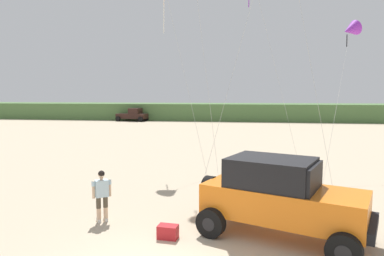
{
  "coord_description": "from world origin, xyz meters",
  "views": [
    {
      "loc": [
        2.03,
        -7.23,
        4.06
      ],
      "look_at": [
        0.32,
        3.82,
        2.98
      ],
      "focal_mm": 32.55,
      "sensor_mm": 36.0,
      "label": 1
    }
  ],
  "objects_px": {
    "distant_pickup": "(133,115)",
    "kite_orange_streamer": "(350,30)",
    "jeep": "(280,196)",
    "cooler_box": "(168,232)",
    "person_watching": "(102,193)"
  },
  "relations": [
    {
      "from": "distant_pickup",
      "to": "kite_orange_streamer",
      "type": "distance_m",
      "value": 38.46
    },
    {
      "from": "jeep",
      "to": "cooler_box",
      "type": "bearing_deg",
      "value": -169.19
    },
    {
      "from": "person_watching",
      "to": "kite_orange_streamer",
      "type": "xyz_separation_m",
      "value": [
        10.13,
        10.51,
        6.69
      ]
    },
    {
      "from": "distant_pickup",
      "to": "person_watching",
      "type": "bearing_deg",
      "value": -72.86
    },
    {
      "from": "cooler_box",
      "to": "jeep",
      "type": "bearing_deg",
      "value": 15.99
    },
    {
      "from": "jeep",
      "to": "kite_orange_streamer",
      "type": "distance_m",
      "value": 13.44
    },
    {
      "from": "person_watching",
      "to": "cooler_box",
      "type": "xyz_separation_m",
      "value": [
        2.36,
        -0.95,
        -0.75
      ]
    },
    {
      "from": "person_watching",
      "to": "cooler_box",
      "type": "distance_m",
      "value": 2.66
    },
    {
      "from": "person_watching",
      "to": "kite_orange_streamer",
      "type": "height_order",
      "value": "kite_orange_streamer"
    },
    {
      "from": "jeep",
      "to": "distant_pickup",
      "type": "xyz_separation_m",
      "value": [
        -18.08,
        41.17,
        -0.26
      ]
    },
    {
      "from": "distant_pickup",
      "to": "kite_orange_streamer",
      "type": "height_order",
      "value": "kite_orange_streamer"
    },
    {
      "from": "distant_pickup",
      "to": "kite_orange_streamer",
      "type": "relative_size",
      "value": 0.58
    },
    {
      "from": "distant_pickup",
      "to": "kite_orange_streamer",
      "type": "xyz_separation_m",
      "value": [
        22.71,
        -30.31,
        6.68
      ]
    },
    {
      "from": "kite_orange_streamer",
      "to": "distant_pickup",
      "type": "bearing_deg",
      "value": 126.84
    },
    {
      "from": "jeep",
      "to": "kite_orange_streamer",
      "type": "xyz_separation_m",
      "value": [
        4.63,
        10.86,
        6.42
      ]
    }
  ]
}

